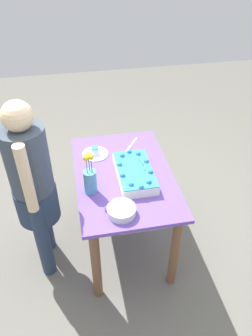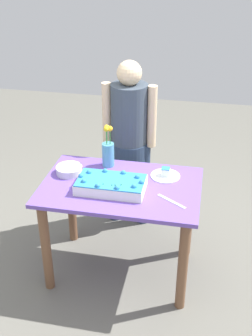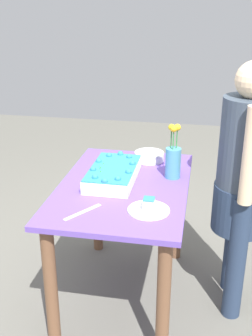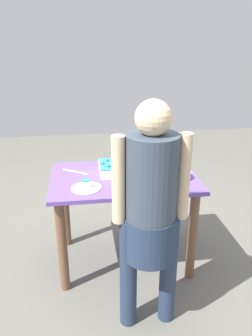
# 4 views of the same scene
# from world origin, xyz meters

# --- Properties ---
(ground_plane) EXTENTS (8.00, 8.00, 0.00)m
(ground_plane) POSITION_xyz_m (0.00, 0.00, 0.00)
(ground_plane) COLOR #616057
(dining_table) EXTENTS (1.13, 0.74, 0.78)m
(dining_table) POSITION_xyz_m (0.00, 0.00, 0.62)
(dining_table) COLOR #6749AB
(dining_table) RESTS_ON ground_plane
(sheet_cake) EXTENTS (0.47, 0.26, 0.10)m
(sheet_cake) POSITION_xyz_m (-0.05, -0.07, 0.82)
(sheet_cake) COLOR white
(sheet_cake) RESTS_ON dining_table
(serving_plate_with_slice) EXTENTS (0.22, 0.22, 0.07)m
(serving_plate_with_slice) POSITION_xyz_m (0.29, 0.19, 0.79)
(serving_plate_with_slice) COLOR white
(serving_plate_with_slice) RESTS_ON dining_table
(cake_knife) EXTENTS (0.20, 0.15, 0.00)m
(cake_knife) POSITION_xyz_m (0.37, -0.14, 0.78)
(cake_knife) COLOR silver
(cake_knife) RESTS_ON dining_table
(flower_vase) EXTENTS (0.09, 0.09, 0.33)m
(flower_vase) POSITION_xyz_m (-0.15, 0.27, 0.90)
(flower_vase) COLOR teal
(flower_vase) RESTS_ON dining_table
(fruit_bowl) EXTENTS (0.19, 0.19, 0.06)m
(fruit_bowl) POSITION_xyz_m (-0.41, 0.09, 0.81)
(fruit_bowl) COLOR silver
(fruit_bowl) RESTS_ON dining_table
(person_standing) EXTENTS (0.45, 0.31, 1.49)m
(person_standing) POSITION_xyz_m (-0.07, 0.67, 0.85)
(person_standing) COLOR #26354F
(person_standing) RESTS_ON ground_plane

